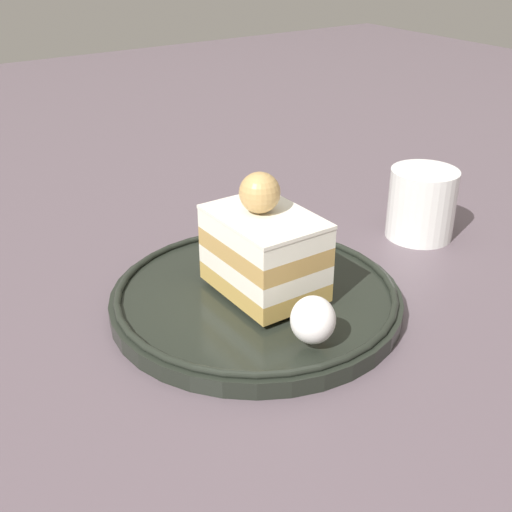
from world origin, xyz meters
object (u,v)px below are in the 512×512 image
(fork, at_px, (306,249))
(drink_glass_near, at_px, (421,208))
(whipped_cream_dollop, at_px, (313,320))
(dessert_plate, at_px, (256,297))
(cake_slice, at_px, (264,248))

(fork, height_order, drink_glass_near, drink_glass_near)
(whipped_cream_dollop, relative_size, fork, 0.41)
(dessert_plate, xyz_separation_m, fork, (0.08, 0.03, 0.01))
(cake_slice, height_order, whipped_cream_dollop, cake_slice)
(dessert_plate, distance_m, drink_glass_near, 0.22)
(whipped_cream_dollop, bearing_deg, dessert_plate, 83.75)
(cake_slice, bearing_deg, whipped_cream_dollop, -99.80)
(dessert_plate, relative_size, drink_glass_near, 3.42)
(fork, bearing_deg, cake_slice, -154.32)
(cake_slice, distance_m, drink_glass_near, 0.22)
(cake_slice, distance_m, whipped_cream_dollop, 0.09)
(cake_slice, bearing_deg, dessert_plate, 135.12)
(dessert_plate, xyz_separation_m, whipped_cream_dollop, (-0.01, -0.09, 0.03))
(cake_slice, xyz_separation_m, drink_glass_near, (0.22, 0.03, -0.03))
(whipped_cream_dollop, xyz_separation_m, fork, (0.09, 0.12, -0.02))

